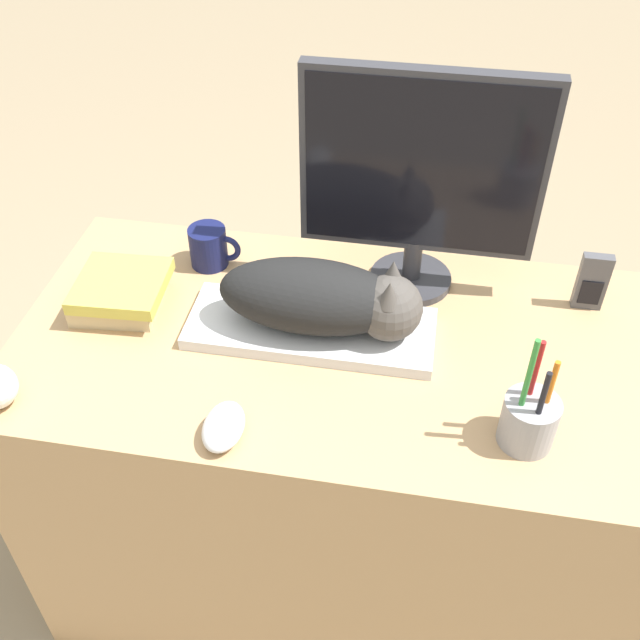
{
  "coord_description": "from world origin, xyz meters",
  "views": [
    {
      "loc": [
        0.15,
        -0.68,
        1.71
      ],
      "look_at": [
        -0.02,
        0.3,
        0.83
      ],
      "focal_mm": 42.0,
      "sensor_mm": 36.0,
      "label": 1
    }
  ],
  "objects_px": {
    "cat": "(328,298)",
    "monitor": "(421,174)",
    "book_stack": "(119,293)",
    "coffee_mug": "(210,247)",
    "pen_cup": "(529,420)",
    "keyboard": "(311,329)",
    "phone": "(592,282)",
    "computer_mouse": "(224,426)"
  },
  "relations": [
    {
      "from": "cat",
      "to": "monitor",
      "type": "distance_m",
      "value": 0.28
    },
    {
      "from": "monitor",
      "to": "pen_cup",
      "type": "height_order",
      "value": "monitor"
    },
    {
      "from": "cat",
      "to": "book_stack",
      "type": "height_order",
      "value": "cat"
    },
    {
      "from": "monitor",
      "to": "coffee_mug",
      "type": "distance_m",
      "value": 0.46
    },
    {
      "from": "keyboard",
      "to": "coffee_mug",
      "type": "distance_m",
      "value": 0.3
    },
    {
      "from": "keyboard",
      "to": "cat",
      "type": "xyz_separation_m",
      "value": [
        0.03,
        0.0,
        0.08
      ]
    },
    {
      "from": "computer_mouse",
      "to": "monitor",
      "type": "bearing_deg",
      "value": 59.48
    },
    {
      "from": "coffee_mug",
      "to": "pen_cup",
      "type": "xyz_separation_m",
      "value": [
        0.62,
        -0.36,
        0.01
      ]
    },
    {
      "from": "phone",
      "to": "book_stack",
      "type": "bearing_deg",
      "value": -169.99
    },
    {
      "from": "keyboard",
      "to": "phone",
      "type": "relative_size",
      "value": 3.8
    },
    {
      "from": "pen_cup",
      "to": "book_stack",
      "type": "relative_size",
      "value": 1.21
    },
    {
      "from": "cat",
      "to": "computer_mouse",
      "type": "height_order",
      "value": "cat"
    },
    {
      "from": "book_stack",
      "to": "cat",
      "type": "bearing_deg",
      "value": -1.86
    },
    {
      "from": "pen_cup",
      "to": "monitor",
      "type": "bearing_deg",
      "value": 119.84
    },
    {
      "from": "phone",
      "to": "keyboard",
      "type": "bearing_deg",
      "value": -161.64
    },
    {
      "from": "cat",
      "to": "computer_mouse",
      "type": "bearing_deg",
      "value": -115.52
    },
    {
      "from": "coffee_mug",
      "to": "pen_cup",
      "type": "relative_size",
      "value": 0.48
    },
    {
      "from": "computer_mouse",
      "to": "book_stack",
      "type": "xyz_separation_m",
      "value": [
        -0.28,
        0.28,
        0.01
      ]
    },
    {
      "from": "monitor",
      "to": "book_stack",
      "type": "height_order",
      "value": "monitor"
    },
    {
      "from": "pen_cup",
      "to": "phone",
      "type": "bearing_deg",
      "value": 70.56
    },
    {
      "from": "cat",
      "to": "keyboard",
      "type": "bearing_deg",
      "value": 180.0
    },
    {
      "from": "cat",
      "to": "computer_mouse",
      "type": "distance_m",
      "value": 0.3
    },
    {
      "from": "monitor",
      "to": "coffee_mug",
      "type": "bearing_deg",
      "value": -178.9
    },
    {
      "from": "cat",
      "to": "monitor",
      "type": "xyz_separation_m",
      "value": [
        0.14,
        0.18,
        0.16
      ]
    },
    {
      "from": "computer_mouse",
      "to": "coffee_mug",
      "type": "height_order",
      "value": "coffee_mug"
    },
    {
      "from": "cat",
      "to": "book_stack",
      "type": "relative_size",
      "value": 2.01
    },
    {
      "from": "cat",
      "to": "phone",
      "type": "xyz_separation_m",
      "value": [
        0.48,
        0.17,
        -0.03
      ]
    },
    {
      "from": "coffee_mug",
      "to": "book_stack",
      "type": "height_order",
      "value": "coffee_mug"
    },
    {
      "from": "computer_mouse",
      "to": "cat",
      "type": "bearing_deg",
      "value": 64.48
    },
    {
      "from": "coffee_mug",
      "to": "phone",
      "type": "xyz_separation_m",
      "value": [
        0.75,
        -0.01,
        0.02
      ]
    },
    {
      "from": "keyboard",
      "to": "book_stack",
      "type": "xyz_separation_m",
      "value": [
        -0.37,
        0.01,
        0.02
      ]
    },
    {
      "from": "computer_mouse",
      "to": "coffee_mug",
      "type": "bearing_deg",
      "value": 108.68
    },
    {
      "from": "coffee_mug",
      "to": "pen_cup",
      "type": "height_order",
      "value": "pen_cup"
    },
    {
      "from": "cat",
      "to": "coffee_mug",
      "type": "height_order",
      "value": "cat"
    },
    {
      "from": "computer_mouse",
      "to": "book_stack",
      "type": "relative_size",
      "value": 0.57
    },
    {
      "from": "cat",
      "to": "computer_mouse",
      "type": "xyz_separation_m",
      "value": [
        -0.13,
        -0.26,
        -0.07
      ]
    },
    {
      "from": "pen_cup",
      "to": "cat",
      "type": "bearing_deg",
      "value": 151.71
    },
    {
      "from": "cat",
      "to": "pen_cup",
      "type": "relative_size",
      "value": 1.66
    },
    {
      "from": "phone",
      "to": "book_stack",
      "type": "relative_size",
      "value": 0.65
    },
    {
      "from": "computer_mouse",
      "to": "phone",
      "type": "xyz_separation_m",
      "value": [
        0.6,
        0.43,
        0.04
      ]
    },
    {
      "from": "keyboard",
      "to": "monitor",
      "type": "height_order",
      "value": "monitor"
    },
    {
      "from": "coffee_mug",
      "to": "book_stack",
      "type": "bearing_deg",
      "value": -129.23
    }
  ]
}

